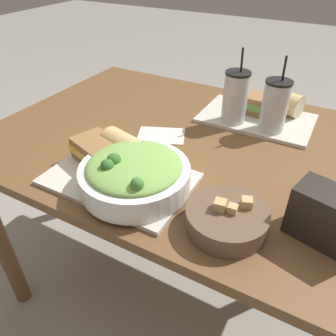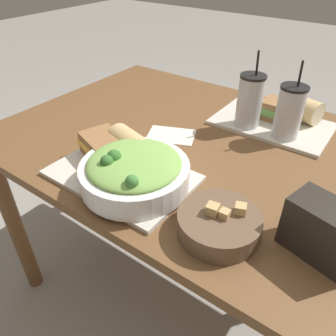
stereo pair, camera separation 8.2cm
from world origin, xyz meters
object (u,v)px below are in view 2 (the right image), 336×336
baguette_near (130,145)px  napkin_folded (171,135)px  sandwich_near (105,147)px  drink_cup_dark (249,102)px  soup_bowl (219,223)px  salad_bowl (134,171)px  baguette_far (302,109)px  sandwich_far (281,111)px  chip_bag (325,231)px  drink_cup_red (289,114)px

baguette_near → napkin_folded: 0.19m
sandwich_near → drink_cup_dark: size_ratio=0.68×
soup_bowl → sandwich_near: 0.41m
salad_bowl → drink_cup_dark: 0.48m
baguette_near → baguette_far: (0.32, 0.53, -0.00)m
drink_cup_dark → napkin_folded: size_ratio=1.37×
sandwich_far → baguette_far: (0.06, 0.04, 0.01)m
soup_bowl → baguette_near: 0.36m
sandwich_near → drink_cup_dark: (0.25, 0.42, 0.05)m
baguette_far → drink_cup_dark: bearing=155.4°
chip_bag → baguette_far: bearing=125.7°
baguette_near → drink_cup_red: 0.50m
sandwich_near → napkin_folded: sandwich_near is taller
chip_bag → napkin_folded: chip_bag is taller
sandwich_far → chip_bag: bearing=-58.7°
sandwich_near → baguette_far: 0.68m
drink_cup_dark → drink_cup_red: bearing=-0.0°
drink_cup_red → sandwich_far: bearing=117.8°
sandwich_near → chip_bag: chip_bag is taller
drink_cup_dark → drink_cup_red: size_ratio=1.02×
soup_bowl → drink_cup_dark: 0.51m
baguette_near → chip_bag: chip_bag is taller
napkin_folded → baguette_far: bearing=48.0°
drink_cup_red → chip_bag: drink_cup_red is taller
baguette_far → sandwich_near: bearing=163.6°
sandwich_near → drink_cup_red: 0.57m
baguette_near → drink_cup_red: size_ratio=0.61×
chip_bag → baguette_near: bearing=-169.1°
baguette_near → drink_cup_dark: size_ratio=0.59×
baguette_near → drink_cup_dark: drink_cup_dark is taller
salad_bowl → drink_cup_dark: drink_cup_dark is taller
baguette_far → drink_cup_red: bearing=-163.5°
salad_bowl → sandwich_near: (-0.16, 0.05, -0.01)m
salad_bowl → baguette_far: salad_bowl is taller
baguette_near → drink_cup_red: bearing=-25.3°
sandwich_near → drink_cup_red: size_ratio=0.70×
soup_bowl → sandwich_far: 0.59m
salad_bowl → sandwich_near: 0.17m
sandwich_far → baguette_far: baguette_far is taller
salad_bowl → napkin_folded: size_ratio=1.53×
drink_cup_red → chip_bag: bearing=-61.7°
chip_bag → napkin_folded: bearing=172.0°
soup_bowl → drink_cup_red: bearing=93.2°
sandwich_far → chip_bag: (0.27, -0.51, 0.02)m
baguette_far → drink_cup_dark: size_ratio=0.59×
napkin_folded → sandwich_far: bearing=49.8°
drink_cup_dark → napkin_folded: drink_cup_dark is taller
drink_cup_dark → chip_bag: 0.54m
sandwich_near → drink_cup_red: drink_cup_red is taller
salad_bowl → sandwich_far: salad_bowl is taller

